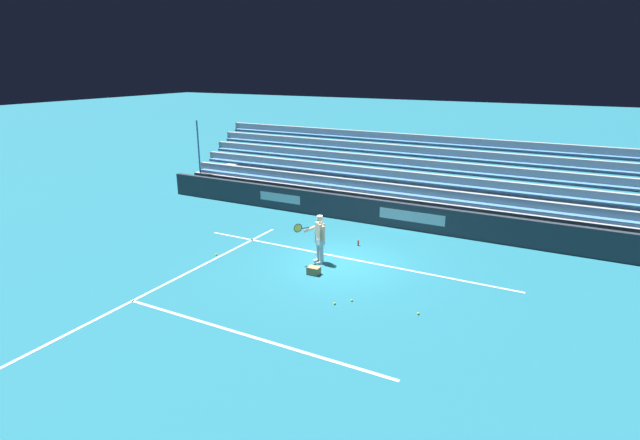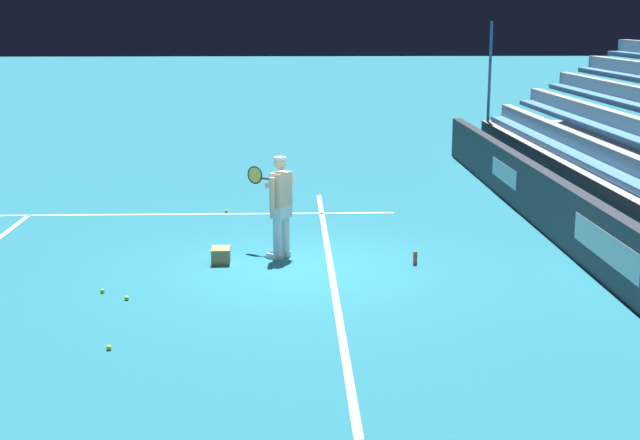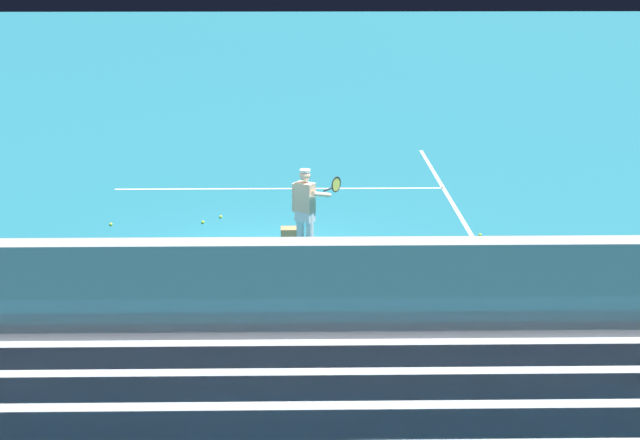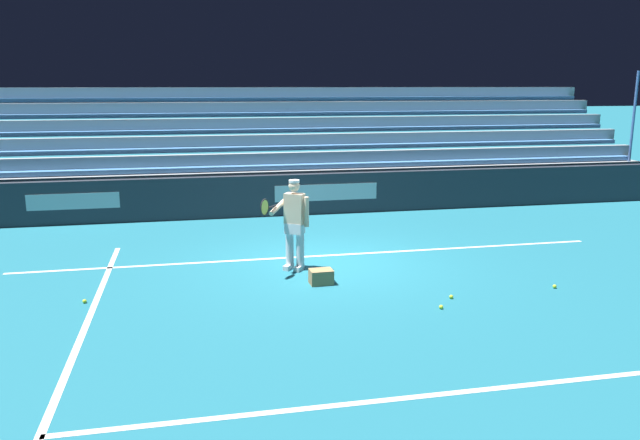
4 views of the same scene
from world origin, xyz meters
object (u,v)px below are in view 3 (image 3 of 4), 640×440
object	(u,v)px
tennis_player	(306,211)
ball_box_cardboard	(291,234)
tennis_ball_far_left	(111,224)
water_bottle	(276,291)
tennis_ball_stray_back	(203,222)
tennis_ball_far_right	(221,217)
tennis_ball_near_player	(480,235)

from	to	relation	value
tennis_player	ball_box_cardboard	size ratio (longest dim) A/B	4.29
tennis_player	tennis_ball_far_left	size ratio (longest dim) A/B	25.98
ball_box_cardboard	water_bottle	distance (m)	3.19
tennis_ball_stray_back	tennis_ball_far_right	world-z (taller)	same
tennis_player	tennis_ball_far_right	size ratio (longest dim) A/B	25.98
tennis_ball_stray_back	tennis_ball_far_right	xyz separation A→B (m)	(0.35, 0.41, 0.00)
tennis_ball_stray_back	tennis_ball_far_right	bearing A→B (deg)	49.81
tennis_ball_stray_back	tennis_ball_far_left	distance (m)	1.97
ball_box_cardboard	tennis_ball_far_right	world-z (taller)	ball_box_cardboard
tennis_ball_far_left	water_bottle	bearing A→B (deg)	-48.95
tennis_ball_stray_back	tennis_ball_near_player	world-z (taller)	same
tennis_ball_far_right	tennis_ball_far_left	world-z (taller)	same
tennis_ball_stray_back	tennis_ball_far_left	size ratio (longest dim) A/B	1.00
tennis_player	water_bottle	distance (m)	2.40
tennis_ball_far_right	tennis_ball_near_player	xyz separation A→B (m)	(5.51, -1.43, 0.00)
tennis_player	tennis_ball_far_right	distance (m)	3.32
tennis_ball_stray_back	tennis_ball_far_left	xyz separation A→B (m)	(-1.97, -0.13, 0.00)
tennis_ball_near_player	water_bottle	world-z (taller)	water_bottle
tennis_ball_far_right	water_bottle	bearing A→B (deg)	-73.89
tennis_player	ball_box_cardboard	xyz separation A→B (m)	(-0.32, 0.97, -0.76)
tennis_ball_far_left	tennis_ball_near_player	bearing A→B (deg)	-6.44
tennis_player	tennis_ball_far_right	bearing A→B (deg)	126.16
tennis_player	tennis_ball_near_player	bearing A→B (deg)	17.82
tennis_ball_stray_back	tennis_ball_far_right	size ratio (longest dim) A/B	1.00
tennis_ball_far_right	tennis_ball_far_left	size ratio (longest dim) A/B	1.00
tennis_ball_far_right	tennis_ball_near_player	size ratio (longest dim) A/B	1.00
tennis_ball_far_right	tennis_player	bearing A→B (deg)	-53.84
ball_box_cardboard	tennis_ball_near_player	distance (m)	3.94
tennis_ball_far_right	tennis_ball_near_player	world-z (taller)	same
ball_box_cardboard	tennis_ball_far_left	distance (m)	4.04
tennis_ball_near_player	tennis_ball_far_left	bearing A→B (deg)	173.56
tennis_ball_stray_back	tennis_ball_far_right	distance (m)	0.54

